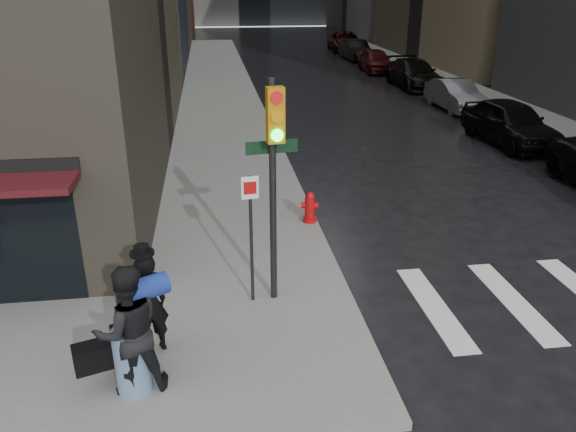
% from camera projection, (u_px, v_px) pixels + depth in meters
% --- Properties ---
extents(ground, '(140.00, 140.00, 0.00)m').
position_uv_depth(ground, '(255.00, 355.00, 9.30)').
color(ground, black).
rests_on(ground, ground).
extents(sidewalk_left, '(4.00, 50.00, 0.15)m').
position_uv_depth(sidewalk_left, '(218.00, 81.00, 33.92)').
color(sidewalk_left, slate).
rests_on(sidewalk_left, ground).
extents(sidewalk_right, '(3.00, 50.00, 0.15)m').
position_uv_depth(sidewalk_right, '(431.00, 77.00, 35.62)').
color(sidewalk_right, slate).
rests_on(sidewalk_right, ground).
extents(man_overcoat, '(0.97, 1.27, 1.93)m').
position_uv_depth(man_overcoat, '(143.00, 312.00, 8.73)').
color(man_overcoat, black).
rests_on(man_overcoat, ground).
extents(man_jeans, '(1.48, 1.04, 2.03)m').
position_uv_depth(man_jeans, '(128.00, 331.00, 7.91)').
color(man_jeans, black).
rests_on(man_jeans, ground).
extents(traffic_light, '(1.02, 0.52, 4.11)m').
position_uv_depth(traffic_light, '(272.00, 165.00, 9.60)').
color(traffic_light, black).
rests_on(traffic_light, ground).
extents(fire_hydrant, '(0.45, 0.34, 0.78)m').
position_uv_depth(fire_hydrant, '(310.00, 209.00, 13.92)').
color(fire_hydrant, '#A60A0C').
rests_on(fire_hydrant, ground).
extents(parked_car_1, '(2.20, 4.92, 1.64)m').
position_uv_depth(parked_car_1, '(510.00, 122.00, 20.98)').
color(parked_car_1, black).
rests_on(parked_car_1, ground).
extents(parked_car_2, '(1.56, 4.25, 1.39)m').
position_uv_depth(parked_car_2, '(455.00, 95.00, 26.65)').
color(parked_car_2, '#4D4D52').
rests_on(parked_car_2, ground).
extents(parked_car_3, '(2.18, 5.34, 1.55)m').
position_uv_depth(parked_car_3, '(414.00, 74.00, 32.21)').
color(parked_car_3, black).
rests_on(parked_car_3, ground).
extents(parked_car_4, '(1.95, 4.50, 1.51)m').
position_uv_depth(parked_car_4, '(375.00, 60.00, 37.71)').
color(parked_car_4, '#3D0C0F').
rests_on(parked_car_4, ground).
extents(parked_car_5, '(1.76, 4.61, 1.50)m').
position_uv_depth(parked_car_5, '(356.00, 50.00, 43.31)').
color(parked_car_5, black).
rests_on(parked_car_5, ground).
extents(parked_car_6, '(3.17, 6.00, 1.61)m').
position_uv_depth(parked_car_6, '(346.00, 41.00, 48.93)').
color(parked_car_6, '#430D0D').
rests_on(parked_car_6, ground).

